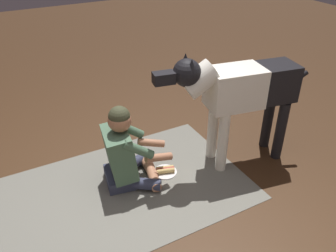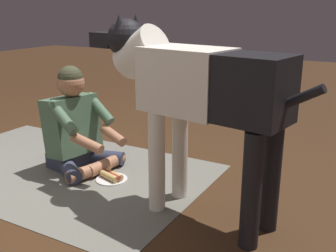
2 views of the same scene
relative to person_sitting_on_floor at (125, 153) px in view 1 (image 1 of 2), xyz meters
The scene contains 5 objects.
ground_plane 0.38m from the person_sitting_on_floor, 102.99° to the left, with size 15.82×15.82×0.00m, color #3C2413.
area_rug 0.37m from the person_sitting_on_floor, 46.32° to the left, with size 2.34×1.48×0.01m, color #68675D.
person_sitting_on_floor is the anchor object (origin of this frame).
large_dog 1.21m from the person_sitting_on_floor, 169.91° to the left, with size 1.57×0.47×1.19m.
hot_dog_on_plate 0.49m from the person_sitting_on_floor, 169.91° to the left, with size 0.24×0.24×0.06m.
Camera 1 is at (0.94, 2.30, 2.23)m, focal length 37.39 mm.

